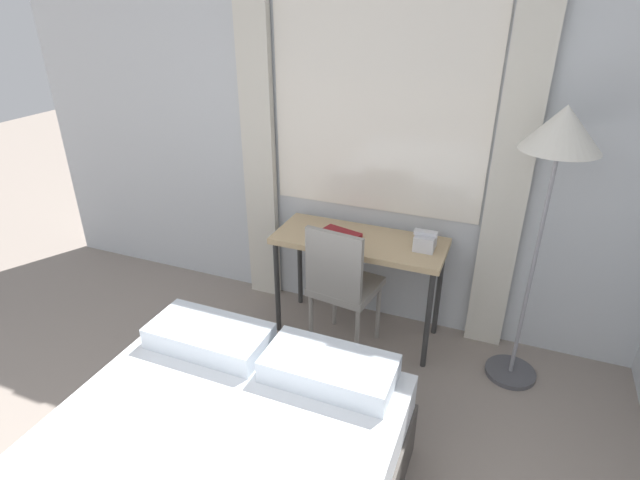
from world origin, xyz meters
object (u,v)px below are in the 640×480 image
object	(u,v)px
desk	(359,249)
standing_lamp	(558,152)
desk_chair	(341,282)
telephone	(425,241)
book	(338,235)

from	to	relation	value
desk	standing_lamp	world-z (taller)	standing_lamp
desk	desk_chair	xyz separation A→B (m)	(-0.04, -0.24, -0.14)
desk_chair	standing_lamp	distance (m)	1.45
desk	telephone	world-z (taller)	telephone
standing_lamp	telephone	xyz separation A→B (m)	(-0.64, 0.08, -0.66)
desk_chair	telephone	size ratio (longest dim) A/B	6.33
desk	book	distance (m)	0.17
desk_chair	book	bearing A→B (deg)	123.72
book	standing_lamp	bearing A→B (deg)	-1.57
desk	desk_chair	size ratio (longest dim) A/B	1.21
desk	desk_chair	world-z (taller)	desk_chair
desk_chair	book	xyz separation A→B (m)	(-0.10, 0.21, 0.22)
desk_chair	telephone	world-z (taller)	desk_chair
desk_chair	standing_lamp	world-z (taller)	standing_lamp
desk_chair	telephone	distance (m)	0.59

